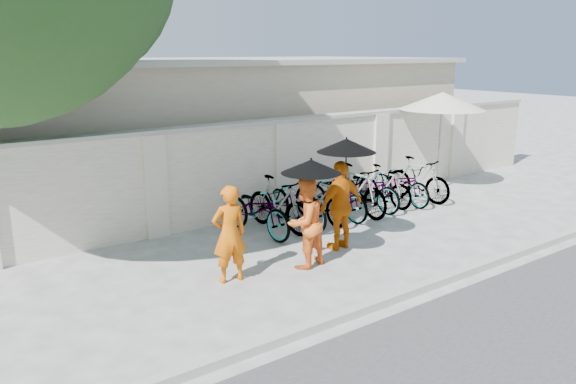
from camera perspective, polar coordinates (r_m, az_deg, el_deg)
ground at (r=9.22m, az=0.50°, el=-8.30°), size 80.00×80.00×0.00m
kerb at (r=8.01m, az=7.92°, el=-11.57°), size 40.00×0.16×0.12m
compound_wall at (r=12.00m, az=-4.79°, el=1.97°), size 20.00×0.30×2.00m
building_behind at (r=15.66m, az=-9.02°, el=6.92°), size 14.00×6.00×3.20m
monk_left at (r=8.72m, az=-5.97°, el=-4.27°), size 0.60×0.43×1.55m
monk_center at (r=9.28m, az=1.75°, el=-3.12°), size 0.84×0.71×1.53m
parasol_center at (r=9.01m, az=2.36°, el=2.61°), size 0.98×0.98×0.96m
monk_right at (r=10.15m, az=5.41°, el=-1.35°), size 0.98×0.44×1.64m
parasol_right at (r=9.87m, az=5.96°, el=4.74°), size 1.05×1.05×1.11m
patio_umbrella at (r=14.66m, az=15.40°, el=8.80°), size 2.64×2.64×2.53m
bike_0 at (r=10.99m, az=-3.13°, el=-1.81°), size 0.88×1.98×1.01m
bike_1 at (r=11.24m, az=-0.94°, el=-1.21°), size 0.74×1.87×1.09m
bike_2 at (r=11.57m, az=0.99°, el=-0.95°), size 0.71×1.95×1.02m
bike_3 at (r=11.79m, az=3.27°, el=-0.65°), size 0.49×1.72×1.03m
bike_4 at (r=12.16m, az=4.92°, el=-0.36°), size 0.78×1.90×0.97m
bike_5 at (r=12.40m, az=6.98°, el=0.20°), size 0.53×1.85×1.11m
bike_6 at (r=12.88m, az=8.09°, el=0.39°), size 0.82×1.92×0.98m
bike_7 at (r=13.21m, az=9.77°, el=0.61°), size 0.58×1.62×0.96m
bike_8 at (r=13.53m, az=11.42°, el=0.86°), size 0.71×1.85×0.96m
bike_9 at (r=13.84m, az=13.09°, el=1.28°), size 0.71×1.80×1.05m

